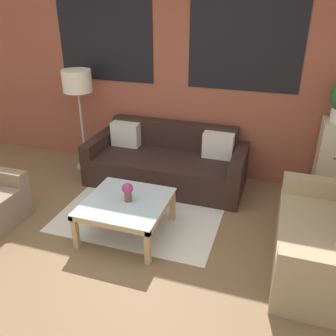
# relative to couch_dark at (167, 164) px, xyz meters

# --- Properties ---
(ground_plane) EXTENTS (16.00, 16.00, 0.00)m
(ground_plane) POSITION_rel_couch_dark_xyz_m (-0.09, -1.95, -0.28)
(ground_plane) COLOR brown
(wall_back_brick) EXTENTS (8.40, 0.09, 2.80)m
(wall_back_brick) POSITION_rel_couch_dark_xyz_m (-0.09, 0.49, 1.13)
(wall_back_brick) COLOR brown
(wall_back_brick) RESTS_ON ground_plane
(rug) EXTENTS (1.87, 1.70, 0.00)m
(rug) POSITION_rel_couch_dark_xyz_m (-0.03, -0.70, -0.28)
(rug) COLOR silver
(rug) RESTS_ON ground_plane
(couch_dark) EXTENTS (2.11, 0.88, 0.78)m
(couch_dark) POSITION_rel_couch_dark_xyz_m (0.00, 0.00, 0.00)
(couch_dark) COLOR black
(couch_dark) RESTS_ON ground_plane
(settee_vintage) EXTENTS (0.80, 1.46, 0.92)m
(settee_vintage) POSITION_rel_couch_dark_xyz_m (1.97, -1.20, 0.03)
(settee_vintage) COLOR tan
(settee_vintage) RESTS_ON ground_plane
(coffee_table) EXTENTS (0.86, 0.86, 0.40)m
(coffee_table) POSITION_rel_couch_dark_xyz_m (-0.03, -1.26, 0.07)
(coffee_table) COLOR silver
(coffee_table) RESTS_ON ground_plane
(floor_lamp) EXTENTS (0.40, 0.40, 1.45)m
(floor_lamp) POSITION_rel_couch_dark_xyz_m (-1.31, 0.07, 0.97)
(floor_lamp) COLOR #B2B2B7
(floor_lamp) RESTS_ON ground_plane
(drawer_cabinet) EXTENTS (0.35, 0.42, 1.03)m
(drawer_cabinet) POSITION_rel_couch_dark_xyz_m (2.06, 0.21, 0.24)
(drawer_cabinet) COLOR #C6B793
(drawer_cabinet) RESTS_ON ground_plane
(flower_vase) EXTENTS (0.12, 0.12, 0.21)m
(flower_vase) POSITION_rel_couch_dark_xyz_m (-0.01, -1.25, 0.25)
(flower_vase) COLOR brown
(flower_vase) RESTS_ON coffee_table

